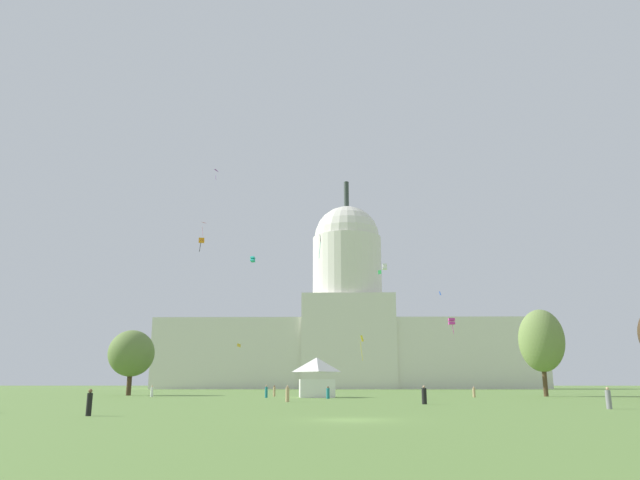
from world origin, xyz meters
The scene contains 26 objects.
ground_plane centered at (0.00, 0.00, 0.00)m, with size 800.00×800.00×0.00m, color olive.
capitol_building centered at (4.34, 172.72, 19.77)m, with size 130.19×26.81×74.27m.
event_tent centered at (-3.36, 52.07, 2.81)m, with size 5.60×6.36×5.57m.
tree_east_near centered at (31.45, 58.86, 8.40)m, with size 7.89×7.39×13.23m.
tree_west_far centered at (-34.52, 64.43, 6.78)m, with size 8.90×8.82×10.61m.
person_teal_edge_west centered at (-10.30, 49.85, 0.78)m, with size 0.39×0.39×1.70m.
person_tan_near_tent centered at (19.13, 52.82, 0.68)m, with size 0.53×0.53×1.51m.
person_tan_front_center centered at (-9.93, 57.53, 0.75)m, with size 0.53×0.53×1.64m.
person_black_aisle_center centered at (7.85, 24.98, 0.80)m, with size 0.67×0.67×1.77m.
person_grey_lawn_far_right centered at (20.94, 14.54, 0.78)m, with size 0.51×0.51×1.71m.
person_teal_front_left centered at (-1.69, 44.81, 0.72)m, with size 0.45×0.45×1.59m.
person_tan_back_right centered at (-6.01, 31.68, 0.80)m, with size 0.44×0.44×1.74m.
person_black_edge_east centered at (-16.48, 3.73, 0.78)m, with size 0.42×0.42×1.66m.
person_white_mid_right centered at (-27.79, 54.74, 0.76)m, with size 0.38×0.38×1.64m.
kite_yellow_low centered at (4.20, 72.35, 9.03)m, with size 0.69×0.40×4.50m.
kite_black_mid centered at (-3.37, 78.13, 29.15)m, with size 0.46×0.82×4.82m.
kite_green_mid centered at (13.36, 141.15, 34.31)m, with size 1.02×0.60×3.37m.
kite_gold_low centered at (-29.03, 143.55, 12.90)m, with size 1.07×0.99×1.20m.
kite_white_mid centered at (9.32, 79.99, 24.32)m, with size 0.87×0.91×1.11m.
kite_magenta_low centered at (17.89, 59.90, 11.50)m, with size 0.96×0.96×2.49m.
kite_violet_high centered at (-29.88, 101.25, 52.38)m, with size 1.20×1.85×2.55m.
kite_pink_high centered at (-34.75, 113.18, 42.24)m, with size 1.34×1.49×3.51m.
kite_turquoise_mid centered at (-20.93, 109.64, 32.08)m, with size 1.26×1.31×1.44m.
kite_blue_mid centered at (31.71, 143.95, 28.45)m, with size 0.60×0.83×1.22m.
kite_orange_mid centered at (-18.88, 43.25, 20.92)m, with size 0.81×0.84×1.97m.
kite_lime_low centered at (39.06, 87.63, 12.04)m, with size 1.46×1.44×0.27m.
Camera 1 is at (-1.08, -34.66, 2.04)m, focal length 33.16 mm.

